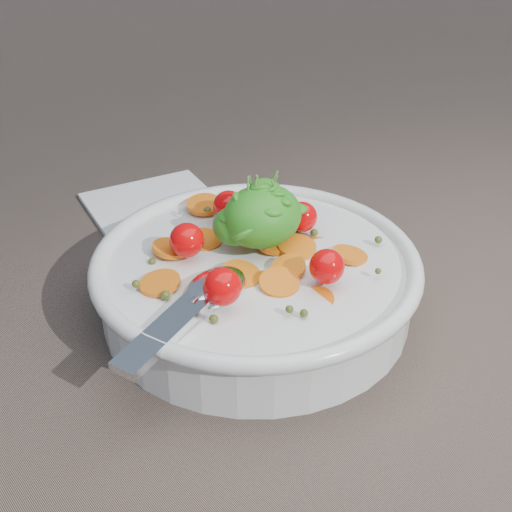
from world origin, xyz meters
TOP-DOWN VIEW (x-y plane):
  - ground at (0.00, 0.00)m, footprint 6.00×6.00m
  - bowl at (0.00, 0.02)m, footprint 0.33×0.30m
  - napkin at (0.04, 0.26)m, footprint 0.18×0.16m

SIDE VIEW (x-z plane):
  - ground at x=0.00m, z-range 0.00..0.00m
  - napkin at x=0.04m, z-range 0.00..0.01m
  - bowl at x=0.00m, z-range -0.03..0.10m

